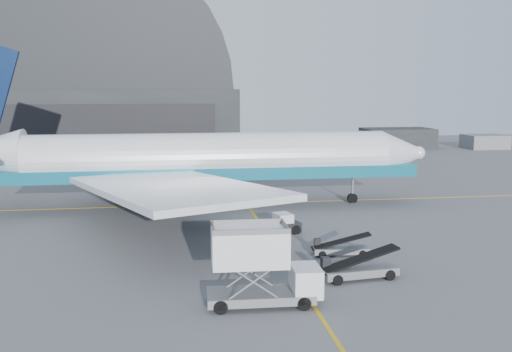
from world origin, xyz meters
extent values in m
plane|color=#565659|center=(0.00, 0.00, 0.00)|extent=(200.00, 200.00, 0.00)
cube|color=gold|center=(0.00, 20.00, 0.01)|extent=(80.00, 0.25, 0.02)
cube|color=gold|center=(0.00, -2.00, 0.01)|extent=(0.25, 40.00, 0.02)
cube|color=black|center=(-22.00, 65.00, 6.00)|extent=(50.00, 28.00, 12.00)
cube|color=black|center=(-22.00, 50.90, 5.00)|extent=(42.00, 0.40, 9.50)
cube|color=black|center=(38.00, 72.00, 0.00)|extent=(14.00, 8.00, 4.00)
cube|color=slate|center=(55.00, 68.00, 0.00)|extent=(8.00, 6.00, 2.80)
cylinder|color=white|center=(-3.87, 18.75, 5.26)|extent=(36.42, 4.86, 4.86)
cone|color=white|center=(16.57, 18.75, 5.26)|extent=(4.45, 4.86, 4.86)
sphere|color=white|center=(18.59, 18.75, 5.26)|extent=(1.42, 1.42, 1.42)
cube|color=black|center=(15.35, 18.75, 5.87)|extent=(2.63, 2.23, 0.71)
cube|color=#0D5D75|center=(-3.87, 18.75, 3.69)|extent=(42.49, 4.91, 1.21)
cube|color=white|center=(-7.92, 6.61, 4.25)|extent=(18.66, 24.81, 1.48)
cube|color=white|center=(-7.92, 30.89, 4.25)|extent=(18.66, 24.81, 1.48)
cylinder|color=gray|center=(-4.88, 10.66, 2.63)|extent=(5.26, 2.73, 2.73)
cylinder|color=gray|center=(-4.88, 26.85, 2.63)|extent=(5.26, 2.73, 2.73)
cylinder|color=#A5A5AA|center=(11.31, 18.75, 1.42)|extent=(0.28, 0.28, 2.83)
cylinder|color=black|center=(11.31, 18.75, 0.46)|extent=(1.11, 0.35, 1.11)
cylinder|color=black|center=(-5.89, 15.51, 0.56)|extent=(1.32, 0.46, 1.32)
cylinder|color=black|center=(-5.89, 21.99, 0.56)|extent=(1.32, 0.46, 1.32)
cube|color=slate|center=(-2.96, -8.70, 0.55)|extent=(6.11, 2.60, 0.50)
cube|color=silver|center=(-0.34, -8.78, 1.36)|extent=(1.68, 2.36, 1.61)
cube|color=black|center=(0.41, -8.81, 1.61)|extent=(0.14, 1.91, 0.91)
cube|color=silver|center=(-3.56, -8.68, 3.42)|extent=(4.30, 2.65, 2.01)
cylinder|color=black|center=(-0.68, -9.83, 0.40)|extent=(0.81, 0.33, 0.80)
cylinder|color=black|center=(-0.61, -7.72, 0.40)|extent=(0.81, 0.33, 0.80)
cylinder|color=black|center=(-5.30, -9.69, 0.40)|extent=(0.81, 0.33, 0.80)
cylinder|color=black|center=(-5.24, -7.58, 0.40)|extent=(0.81, 0.33, 0.80)
cube|color=black|center=(0.93, 7.11, 0.51)|extent=(4.10, 2.92, 0.83)
cube|color=silver|center=(1.46, 7.25, 1.25)|extent=(1.68, 1.94, 0.83)
cylinder|color=black|center=(2.41, 6.54, 0.37)|extent=(0.89, 0.53, 0.83)
cylinder|color=black|center=(1.94, 8.33, 0.37)|extent=(0.89, 0.53, 0.83)
cylinder|color=black|center=(-0.09, 5.88, 0.37)|extent=(0.89, 0.53, 0.83)
cylinder|color=black|center=(-0.56, 7.67, 0.37)|extent=(0.89, 0.53, 0.83)
cube|color=slate|center=(4.02, -5.16, 0.51)|extent=(5.17, 2.30, 0.51)
cube|color=black|center=(4.02, -5.16, 1.31)|extent=(5.42, 1.78, 1.45)
cube|color=black|center=(1.92, -4.79, 1.08)|extent=(0.62, 0.52, 0.68)
cylinder|color=black|center=(5.92, -5.73, 0.34)|extent=(0.71, 0.37, 0.68)
cylinder|color=black|center=(5.73, -4.15, 0.34)|extent=(0.71, 0.37, 0.68)
cylinder|color=black|center=(2.32, -6.17, 0.34)|extent=(0.71, 0.37, 0.68)
cylinder|color=black|center=(2.12, -4.60, 0.34)|extent=(0.71, 0.37, 0.68)
cube|color=slate|center=(4.40, 0.05, 0.42)|extent=(4.18, 1.73, 0.42)
cube|color=black|center=(4.40, 0.05, 1.07)|extent=(4.41, 1.29, 1.18)
cube|color=black|center=(2.78, 0.70, 0.88)|extent=(0.49, 0.41, 0.56)
cylinder|color=black|center=(5.82, -0.73, 0.28)|extent=(0.57, 0.28, 0.56)
cylinder|color=black|center=(5.93, 0.57, 0.28)|extent=(0.57, 0.28, 0.56)
cylinder|color=black|center=(2.86, -0.47, 0.28)|extent=(0.57, 0.28, 0.56)
cylinder|color=black|center=(2.97, 0.82, 0.28)|extent=(0.57, 0.28, 0.56)
cube|color=#F75507|center=(-1.47, -1.30, 0.01)|extent=(0.32, 0.32, 0.03)
cone|color=#F75507|center=(-1.47, -1.30, 0.23)|extent=(0.32, 0.32, 0.47)
camera|label=1|loc=(-7.69, -39.24, 12.23)|focal=40.00mm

